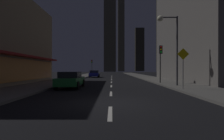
{
  "coord_description": "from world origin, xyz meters",
  "views": [
    {
      "loc": [
        0.07,
        -8.53,
        1.66
      ],
      "look_at": [
        0.0,
        24.53,
        1.53
      ],
      "focal_mm": 27.75,
      "sensor_mm": 36.0,
      "label": 1
    }
  ],
  "objects_px": {
    "car_parked_near": "(71,80)",
    "traffic_light_near_right": "(161,56)",
    "car_parked_far": "(95,74)",
    "fire_hydrant_far_left": "(76,77)",
    "traffic_light_far_left": "(92,64)",
    "pedestrian_crossing_sign": "(183,65)",
    "street_lamp_right": "(169,33)"
  },
  "relations": [
    {
      "from": "traffic_light_near_right",
      "to": "traffic_light_far_left",
      "type": "xyz_separation_m",
      "value": [
        -11.0,
        28.41,
        0.0
      ]
    },
    {
      "from": "traffic_light_far_left",
      "to": "pedestrian_crossing_sign",
      "type": "relative_size",
      "value": 1.33
    },
    {
      "from": "car_parked_near",
      "to": "pedestrian_crossing_sign",
      "type": "xyz_separation_m",
      "value": [
        9.2,
        -1.85,
        1.28
      ]
    },
    {
      "from": "traffic_light_near_right",
      "to": "street_lamp_right",
      "type": "relative_size",
      "value": 0.64
    },
    {
      "from": "fire_hydrant_far_left",
      "to": "traffic_light_far_left",
      "type": "relative_size",
      "value": 0.16
    },
    {
      "from": "pedestrian_crossing_sign",
      "to": "car_parked_near",
      "type": "bearing_deg",
      "value": 168.62
    },
    {
      "from": "car_parked_far",
      "to": "car_parked_near",
      "type": "bearing_deg",
      "value": -90.0
    },
    {
      "from": "car_parked_far",
      "to": "fire_hydrant_far_left",
      "type": "xyz_separation_m",
      "value": [
        -2.3,
        -7.58,
        -0.29
      ]
    },
    {
      "from": "car_parked_far",
      "to": "traffic_light_far_left",
      "type": "bearing_deg",
      "value": 99.05
    },
    {
      "from": "car_parked_near",
      "to": "traffic_light_near_right",
      "type": "bearing_deg",
      "value": 23.73
    },
    {
      "from": "car_parked_near",
      "to": "traffic_light_near_right",
      "type": "distance_m",
      "value": 10.24
    },
    {
      "from": "car_parked_far",
      "to": "traffic_light_near_right",
      "type": "height_order",
      "value": "traffic_light_near_right"
    },
    {
      "from": "car_parked_near",
      "to": "car_parked_far",
      "type": "distance_m",
      "value": 20.48
    },
    {
      "from": "fire_hydrant_far_left",
      "to": "pedestrian_crossing_sign",
      "type": "xyz_separation_m",
      "value": [
        11.5,
        -14.75,
        1.56
      ]
    },
    {
      "from": "car_parked_near",
      "to": "street_lamp_right",
      "type": "distance_m",
      "value": 10.01
    },
    {
      "from": "fire_hydrant_far_left",
      "to": "pedestrian_crossing_sign",
      "type": "height_order",
      "value": "pedestrian_crossing_sign"
    },
    {
      "from": "car_parked_far",
      "to": "traffic_light_far_left",
      "type": "distance_m",
      "value": 12.33
    },
    {
      "from": "traffic_light_near_right",
      "to": "street_lamp_right",
      "type": "height_order",
      "value": "street_lamp_right"
    },
    {
      "from": "car_parked_near",
      "to": "traffic_light_far_left",
      "type": "xyz_separation_m",
      "value": [
        -1.9,
        32.41,
        2.45
      ]
    },
    {
      "from": "traffic_light_near_right",
      "to": "street_lamp_right",
      "type": "xyz_separation_m",
      "value": [
        -0.12,
        -3.04,
        1.87
      ]
    },
    {
      "from": "car_parked_near",
      "to": "car_parked_far",
      "type": "bearing_deg",
      "value": 90.0
    },
    {
      "from": "traffic_light_near_right",
      "to": "street_lamp_right",
      "type": "bearing_deg",
      "value": -92.27
    },
    {
      "from": "street_lamp_right",
      "to": "pedestrian_crossing_sign",
      "type": "bearing_deg",
      "value": -85.53
    },
    {
      "from": "fire_hydrant_far_left",
      "to": "traffic_light_far_left",
      "type": "bearing_deg",
      "value": 88.83
    },
    {
      "from": "fire_hydrant_far_left",
      "to": "street_lamp_right",
      "type": "relative_size",
      "value": 0.1
    },
    {
      "from": "car_parked_far",
      "to": "street_lamp_right",
      "type": "distance_m",
      "value": 21.92
    },
    {
      "from": "traffic_light_near_right",
      "to": "car_parked_near",
      "type": "bearing_deg",
      "value": -156.27
    },
    {
      "from": "fire_hydrant_far_left",
      "to": "street_lamp_right",
      "type": "bearing_deg",
      "value": -46.63
    },
    {
      "from": "car_parked_near",
      "to": "traffic_light_near_right",
      "type": "xyz_separation_m",
      "value": [
        9.1,
        4.0,
        2.45
      ]
    },
    {
      "from": "fire_hydrant_far_left",
      "to": "pedestrian_crossing_sign",
      "type": "bearing_deg",
      "value": -52.07
    },
    {
      "from": "traffic_light_far_left",
      "to": "street_lamp_right",
      "type": "relative_size",
      "value": 0.64
    },
    {
      "from": "car_parked_far",
      "to": "traffic_light_near_right",
      "type": "xyz_separation_m",
      "value": [
        9.1,
        -16.48,
        2.45
      ]
    }
  ]
}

